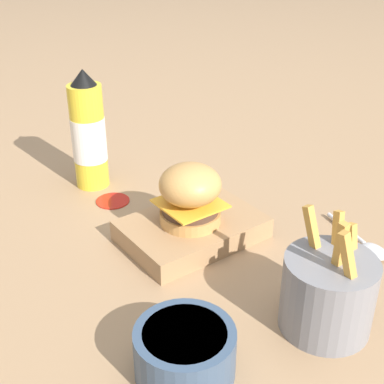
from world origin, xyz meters
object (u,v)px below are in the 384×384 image
object	(u,v)px
burger	(190,194)
side_bowl	(185,351)
fries_basket	(330,291)
spoon	(369,247)
serving_board	(192,229)
ketchup_bottle	(89,134)

from	to	relation	value
burger	side_bowl	size ratio (longest dim) A/B	0.84
burger	side_bowl	bearing A→B (deg)	52.84
fries_basket	spoon	distance (m)	0.20
burger	side_bowl	distance (m)	0.28
serving_board	spoon	world-z (taller)	serving_board
ketchup_bottle	spoon	world-z (taller)	ketchup_bottle
serving_board	fries_basket	xyz separation A→B (m)	(-0.02, 0.26, 0.03)
burger	fries_basket	world-z (taller)	fries_basket
ketchup_bottle	side_bowl	world-z (taller)	ketchup_bottle
burger	spoon	distance (m)	0.29
serving_board	ketchup_bottle	size ratio (longest dim) A/B	0.96
side_bowl	spoon	bearing A→B (deg)	-175.13
fries_basket	serving_board	bearing A→B (deg)	-85.06
ketchup_bottle	spoon	size ratio (longest dim) A/B	1.56
burger	fries_basket	bearing A→B (deg)	96.04
burger	fries_basket	xyz separation A→B (m)	(-0.03, 0.26, -0.03)
side_bowl	spoon	xyz separation A→B (m)	(-0.37, -0.03, -0.02)
serving_board	spoon	bearing A→B (deg)	136.79
serving_board	burger	distance (m)	0.07
fries_basket	spoon	bearing A→B (deg)	-158.01
side_bowl	burger	bearing A→B (deg)	-127.16
burger	spoon	bearing A→B (deg)	137.78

